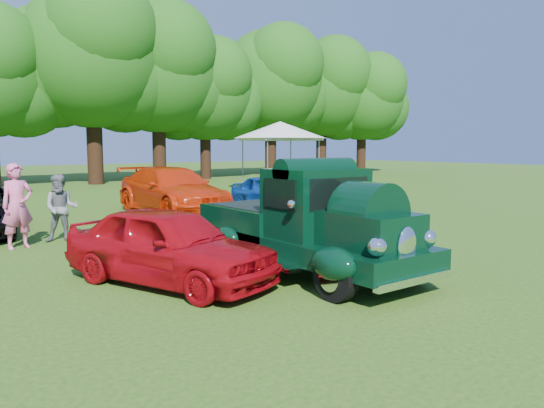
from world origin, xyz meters
TOP-DOWN VIEW (x-y plane):
  - ground at (0.00, 0.00)m, footprint 120.00×120.00m
  - hero_pickup at (0.35, -0.83)m, footprint 2.29×4.92m
  - red_convertible at (-2.04, -0.05)m, footprint 2.81×4.19m
  - back_car_orange at (2.28, 8.50)m, footprint 2.23×5.47m
  - back_car_blue at (5.47, 7.04)m, footprint 1.63×3.81m
  - back_car_green at (10.30, 9.88)m, footprint 2.74×4.89m
  - spectator_pink at (-3.37, 4.88)m, footprint 0.78×0.59m
  - spectator_grey at (-2.35, 5.15)m, footprint 0.98×0.88m
  - canopy_tent at (11.07, 13.77)m, footprint 5.52×5.52m

SIDE VIEW (x-z plane):
  - ground at x=0.00m, z-range 0.00..0.00m
  - back_car_blue at x=5.47m, z-range 0.00..1.28m
  - red_convertible at x=-2.04m, z-range 0.00..1.33m
  - back_car_green at x=10.30m, z-range 0.00..1.53m
  - back_car_orange at x=2.28m, z-range 0.00..1.59m
  - spectator_grey at x=-2.35m, z-range 0.00..1.64m
  - hero_pickup at x=0.35m, z-range -0.13..1.79m
  - spectator_pink at x=-3.37m, z-range 0.00..1.94m
  - canopy_tent at x=11.07m, z-range 1.32..4.91m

